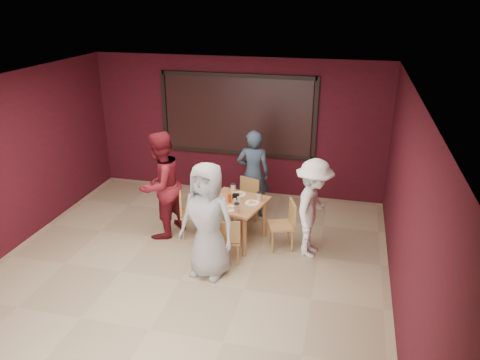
% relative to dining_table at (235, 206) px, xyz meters
% --- Properties ---
extents(floor, '(7.00, 7.00, 0.00)m').
position_rel_dining_table_xyz_m(floor, '(-0.49, -1.34, -0.65)').
color(floor, tan).
rests_on(floor, ground).
extents(window_blinds, '(3.00, 0.02, 1.50)m').
position_rel_dining_table_xyz_m(window_blinds, '(-0.49, 2.11, 1.00)').
color(window_blinds, black).
extents(dining_table, '(1.13, 1.13, 0.89)m').
position_rel_dining_table_xyz_m(dining_table, '(0.00, 0.00, 0.00)').
color(dining_table, '#BB7F4D').
rests_on(dining_table, floor).
extents(chair_front, '(0.46, 0.46, 0.77)m').
position_rel_dining_table_xyz_m(chair_front, '(0.07, -0.71, -0.21)').
color(chair_front, '#B97C48').
rests_on(chair_front, floor).
extents(chair_back, '(0.51, 0.51, 0.83)m').
position_rel_dining_table_xyz_m(chair_back, '(0.02, 0.75, -0.18)').
color(chair_back, '#B97C48').
rests_on(chair_back, floor).
extents(chair_left, '(0.53, 0.53, 0.85)m').
position_rel_dining_table_xyz_m(chair_left, '(-0.83, -0.01, -0.16)').
color(chair_left, '#B97C48').
rests_on(chair_left, floor).
extents(chair_right, '(0.51, 0.51, 0.83)m').
position_rel_dining_table_xyz_m(chair_right, '(0.86, -0.03, -0.18)').
color(chair_right, '#B97C48').
rests_on(chair_right, floor).
extents(diner_front, '(0.96, 0.73, 1.77)m').
position_rel_dining_table_xyz_m(diner_front, '(-0.14, -1.06, 0.24)').
color(diner_front, '#A7A7A7').
rests_on(diner_front, floor).
extents(diner_back, '(0.65, 0.47, 1.67)m').
position_rel_dining_table_xyz_m(diner_back, '(0.08, 1.06, 0.19)').
color(diner_back, '#324659').
rests_on(diner_back, floor).
extents(diner_left, '(0.95, 1.08, 1.85)m').
position_rel_dining_table_xyz_m(diner_left, '(-1.27, -0.07, 0.28)').
color(diner_left, maroon).
rests_on(diner_left, floor).
extents(diner_right, '(0.75, 1.12, 1.61)m').
position_rel_dining_table_xyz_m(diner_right, '(1.30, -0.12, 0.16)').
color(diner_right, white).
rests_on(diner_right, floor).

